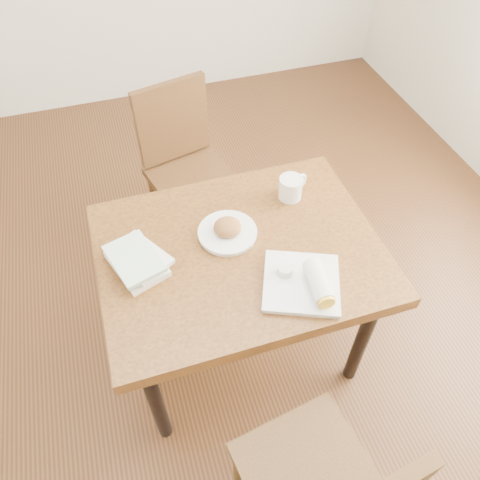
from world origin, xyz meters
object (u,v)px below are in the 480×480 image
object	(u,v)px
plate_scone	(227,231)
table	(240,262)
plate_burrito	(306,283)
book_stack	(137,260)
coffee_mug	(291,187)
chair_far	(185,160)

from	to	relation	value
plate_scone	table	bearing A→B (deg)	-72.80
plate_scone	plate_burrito	distance (m)	0.39
book_stack	plate_burrito	bearing A→B (deg)	-26.72
plate_scone	book_stack	distance (m)	0.38
table	plate_burrito	xyz separation A→B (m)	(0.18, -0.25, 0.11)
coffee_mug	table	bearing A→B (deg)	-143.95
coffee_mug	book_stack	size ratio (longest dim) A/B	0.50
table	book_stack	size ratio (longest dim) A/B	3.86
plate_burrito	coffee_mug	bearing A→B (deg)	74.91
table	coffee_mug	world-z (taller)	coffee_mug
plate_scone	book_stack	bearing A→B (deg)	-172.48
table	plate_burrito	world-z (taller)	plate_burrito
coffee_mug	plate_burrito	xyz separation A→B (m)	(-0.13, -0.48, -0.03)
chair_far	book_stack	distance (m)	0.92
table	plate_scone	distance (m)	0.14
coffee_mug	book_stack	world-z (taller)	coffee_mug
table	chair_far	size ratio (longest dim) A/B	1.17
plate_scone	coffee_mug	size ratio (longest dim) A/B	1.67
plate_burrito	plate_scone	bearing A→B (deg)	120.68
table	plate_burrito	distance (m)	0.33
chair_far	plate_scone	bearing A→B (deg)	-88.65
plate_burrito	chair_far	bearing A→B (deg)	101.19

